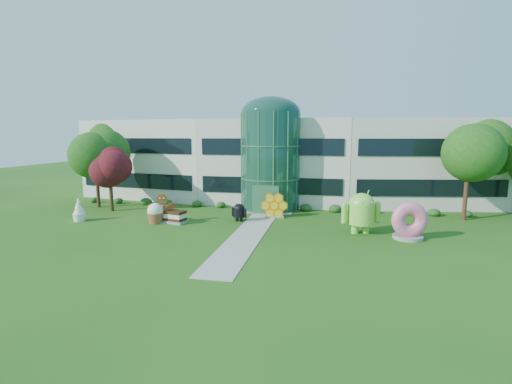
% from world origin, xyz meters
% --- Properties ---
extents(ground, '(140.00, 140.00, 0.00)m').
position_xyz_m(ground, '(0.00, 0.00, 0.00)').
color(ground, '#215114').
rests_on(ground, ground).
extents(building, '(46.00, 15.00, 9.30)m').
position_xyz_m(building, '(0.00, 18.00, 4.65)').
color(building, beige).
rests_on(building, ground).
extents(atrium, '(6.00, 6.00, 9.80)m').
position_xyz_m(atrium, '(0.00, 12.00, 4.90)').
color(atrium, '#194738').
rests_on(atrium, ground).
extents(walkway, '(2.40, 20.00, 0.04)m').
position_xyz_m(walkway, '(0.00, 2.00, 0.02)').
color(walkway, '#9E9E93').
rests_on(walkway, ground).
extents(tree_red, '(4.00, 4.00, 6.00)m').
position_xyz_m(tree_red, '(-15.50, 7.50, 3.00)').
color(tree_red, '#3F0C14').
rests_on(tree_red, ground).
extents(trees_backdrop, '(52.00, 8.00, 8.40)m').
position_xyz_m(trees_backdrop, '(0.00, 13.00, 4.20)').
color(trees_backdrop, '#1E4711').
rests_on(trees_backdrop, ground).
extents(android_green, '(3.82, 3.16, 3.71)m').
position_xyz_m(android_green, '(8.48, 3.46, 1.86)').
color(android_green, '#86DB46').
rests_on(android_green, ground).
extents(android_black, '(1.93, 1.63, 1.86)m').
position_xyz_m(android_black, '(-1.77, 5.52, 0.93)').
color(android_black, black).
rests_on(android_black, ground).
extents(donut, '(2.88, 1.80, 2.78)m').
position_xyz_m(donut, '(11.79, 2.45, 1.39)').
color(donut, pink).
rests_on(donut, ground).
extents(gingerbread, '(3.02, 2.13, 2.60)m').
position_xyz_m(gingerbread, '(-8.19, 3.70, 1.30)').
color(gingerbread, brown).
rests_on(gingerbread, ground).
extents(ice_cream_sandwich, '(2.68, 1.80, 1.09)m').
position_xyz_m(ice_cream_sandwich, '(-7.34, 3.88, 0.55)').
color(ice_cream_sandwich, black).
rests_on(ice_cream_sandwich, ground).
extents(honeycomb, '(2.71, 1.25, 2.06)m').
position_xyz_m(honeycomb, '(1.07, 7.69, 1.03)').
color(honeycomb, yellow).
rests_on(honeycomb, ground).
extents(froyo, '(1.30, 1.30, 2.08)m').
position_xyz_m(froyo, '(-15.74, 2.83, 1.04)').
color(froyo, white).
rests_on(froyo, ground).
extents(cupcake, '(1.58, 1.58, 1.79)m').
position_xyz_m(cupcake, '(-8.71, 3.41, 0.89)').
color(cupcake, white).
rests_on(cupcake, ground).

